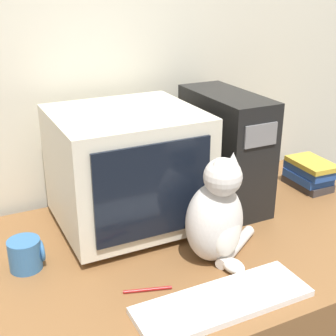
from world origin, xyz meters
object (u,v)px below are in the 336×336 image
Objects in this scene: keyboard at (223,301)px; pen at (148,290)px; book_stack at (309,173)px; mug at (26,254)px; crt_monitor at (127,169)px; cat at (217,217)px; computer_tower at (225,149)px.

keyboard is 0.20m from pen.
book_stack is 1.13m from mug.
pen is at bearing -104.29° from crt_monitor.
crt_monitor is 3.53× the size of pen.
cat is 0.29m from pen.
mug is (-0.27, 0.25, 0.04)m from pen.
pen is (-0.85, -0.33, -0.05)m from book_stack.
computer_tower reaches higher than cat.
keyboard is at bearing -146.21° from book_stack.
keyboard is 3.67× the size of pen.
cat is (-0.23, -0.33, -0.07)m from computer_tower.
crt_monitor is 0.41m from mug.
book_stack is at bearing 33.79° from keyboard.
mug is (-0.52, 0.20, -0.09)m from cat.
book_stack is at bearing 4.01° from mug.
computer_tower reaches higher than mug.
book_stack is (0.70, 0.47, 0.05)m from keyboard.
computer_tower is 0.87× the size of keyboard.
crt_monitor is at bearing 177.42° from book_stack.
crt_monitor is 0.77m from book_stack.
cat is 3.40× the size of mug.
book_stack is (0.61, 0.28, -0.08)m from cat.
computer_tower reaches higher than crt_monitor.
cat is at bearing -21.36° from mug.
pen is at bearing -158.71° from book_stack.
book_stack is at bearing -7.35° from computer_tower.
mug is at bearing 137.18° from keyboard.
book_stack is at bearing 21.29° from pen.
computer_tower is at bearing 57.86° from keyboard.
cat reaches higher than keyboard.
crt_monitor is 0.38m from computer_tower.
crt_monitor is 2.22× the size of book_stack.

